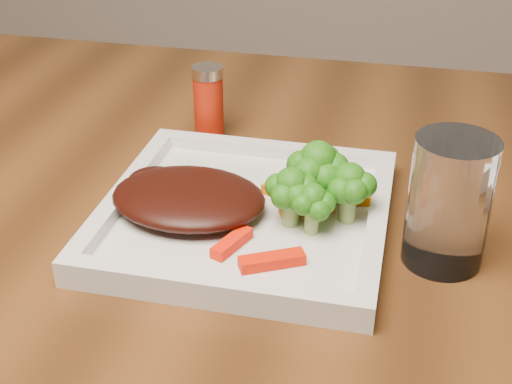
% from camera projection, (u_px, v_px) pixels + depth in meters
% --- Properties ---
extents(plate, '(0.27, 0.27, 0.01)m').
position_uv_depth(plate, '(246.00, 218.00, 0.69)').
color(plate, silver).
rests_on(plate, dining_table).
extents(steak, '(0.15, 0.12, 0.03)m').
position_uv_depth(steak, '(188.00, 198.00, 0.69)').
color(steak, black).
rests_on(steak, plate).
extents(broccoli_0, '(0.08, 0.08, 0.07)m').
position_uv_depth(broccoli_0, '(317.00, 176.00, 0.68)').
color(broccoli_0, '#397814').
rests_on(broccoli_0, plate).
extents(broccoli_1, '(0.06, 0.06, 0.06)m').
position_uv_depth(broccoli_1, '(349.00, 191.00, 0.66)').
color(broccoli_1, '#136510').
rests_on(broccoli_1, plate).
extents(broccoli_2, '(0.05, 0.05, 0.06)m').
position_uv_depth(broccoli_2, '(312.00, 205.00, 0.65)').
color(broccoli_2, '#197A14').
rests_on(broccoli_2, plate).
extents(broccoli_3, '(0.07, 0.07, 0.06)m').
position_uv_depth(broccoli_3, '(291.00, 196.00, 0.66)').
color(broccoli_3, '#2A6310').
rests_on(broccoli_3, plate).
extents(carrot_0, '(0.06, 0.04, 0.01)m').
position_uv_depth(carrot_0, '(272.00, 260.00, 0.61)').
color(carrot_0, red).
rests_on(carrot_0, plate).
extents(carrot_2, '(0.03, 0.05, 0.01)m').
position_uv_depth(carrot_2, '(232.00, 243.00, 0.64)').
color(carrot_2, '#FA1A04').
rests_on(carrot_2, plate).
extents(carrot_3, '(0.06, 0.02, 0.01)m').
position_uv_depth(carrot_3, '(354.00, 196.00, 0.71)').
color(carrot_3, orange).
rests_on(carrot_3, plate).
extents(carrot_4, '(0.04, 0.06, 0.01)m').
position_uv_depth(carrot_4, '(283.00, 180.00, 0.74)').
color(carrot_4, '#E36403').
rests_on(carrot_4, plate).
extents(carrot_6, '(0.05, 0.04, 0.01)m').
position_uv_depth(carrot_6, '(307.00, 208.00, 0.69)').
color(carrot_6, '#C96503').
rests_on(carrot_6, plate).
extents(spice_shaker, '(0.04, 0.04, 0.09)m').
position_uv_depth(spice_shaker, '(209.00, 104.00, 0.83)').
color(spice_shaker, '#A01A08').
rests_on(spice_shaker, dining_table).
extents(drinking_glass, '(0.09, 0.09, 0.12)m').
position_uv_depth(drinking_glass, '(449.00, 203.00, 0.62)').
color(drinking_glass, white).
rests_on(drinking_glass, dining_table).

